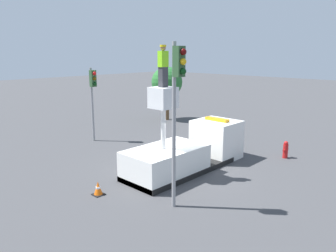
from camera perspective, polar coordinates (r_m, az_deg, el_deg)
ground_plane at (r=15.71m, az=2.13°, el=-7.80°), size 120.00×120.00×0.00m
bucket_truck at (r=15.84m, az=3.49°, el=-4.47°), size 6.76×2.25×4.06m
worker at (r=13.89m, az=-0.86°, el=10.40°), size 0.40×0.26×1.75m
traffic_light_pole at (r=11.04m, az=1.57°, el=5.55°), size 0.34×0.57×5.86m
traffic_light_across at (r=20.69m, az=-12.95°, el=6.19°), size 0.34×0.57×4.60m
fire_hydrant at (r=18.50m, az=19.79°, el=-3.91°), size 0.51×0.27×0.92m
traffic_cone_rear at (r=13.41m, az=-12.07°, el=-10.61°), size 0.42×0.42×0.55m
tree_left_bg at (r=26.93m, az=-0.19°, el=7.56°), size 2.52×2.52×4.38m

